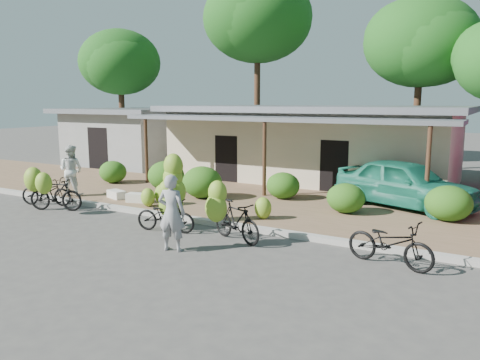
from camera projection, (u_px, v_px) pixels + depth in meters
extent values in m
plane|color=#44413F|center=(158.00, 241.00, 12.07)|extent=(100.00, 100.00, 0.00)
cube|color=#836046|center=(250.00, 202.00, 16.34)|extent=(60.00, 6.00, 0.12)
cube|color=#A8A399|center=(201.00, 221.00, 13.77)|extent=(60.00, 0.25, 0.15)
cube|color=beige|center=(313.00, 146.00, 21.24)|extent=(12.00, 6.00, 3.10)
cube|color=slate|center=(314.00, 109.00, 20.96)|extent=(13.00, 7.00, 0.25)
cube|color=black|center=(286.00, 163.00, 18.78)|extent=(1.40, 0.12, 2.20)
cube|color=slate|center=(275.00, 119.00, 17.58)|extent=(13.00, 2.00, 0.15)
cylinder|color=#49301D|center=(146.00, 152.00, 19.80)|extent=(0.14, 0.14, 2.85)
cylinder|color=#49301D|center=(264.00, 160.00, 17.06)|extent=(0.14, 0.14, 2.85)
cylinder|color=#49301D|center=(428.00, 172.00, 14.32)|extent=(0.14, 0.14, 2.85)
cube|color=gray|center=(131.00, 139.00, 26.63)|extent=(6.00, 5.00, 2.90)
cube|color=slate|center=(130.00, 111.00, 26.37)|extent=(7.00, 6.00, 0.25)
cube|color=black|center=(99.00, 148.00, 24.59)|extent=(1.40, 0.12, 2.20)
cylinder|color=#49301D|center=(122.00, 108.00, 29.28)|extent=(0.36, 0.36, 6.28)
ellipsoid|color=#164F13|center=(120.00, 62.00, 28.82)|extent=(4.98, 4.98, 3.98)
ellipsoid|color=#164F13|center=(117.00, 58.00, 29.27)|extent=(4.23, 4.23, 3.38)
cylinder|color=#49301D|center=(257.00, 87.00, 27.73)|extent=(0.36, 0.36, 8.78)
ellipsoid|color=#164F13|center=(258.00, 18.00, 27.08)|extent=(6.35, 6.35, 5.08)
ellipsoid|color=#164F13|center=(252.00, 15.00, 27.53)|extent=(5.40, 5.40, 4.32)
cylinder|color=#49301D|center=(417.00, 104.00, 23.92)|extent=(0.36, 0.36, 6.87)
ellipsoid|color=#164F13|center=(421.00, 42.00, 23.41)|extent=(5.64, 5.64, 4.51)
ellipsoid|color=#164F13|center=(412.00, 37.00, 23.86)|extent=(4.79, 4.79, 3.84)
ellipsoid|color=#204F12|center=(113.00, 172.00, 19.86)|extent=(1.20, 1.08, 0.94)
ellipsoid|color=#204F12|center=(166.00, 176.00, 18.19)|extent=(1.48, 1.33, 1.15)
ellipsoid|color=#204F12|center=(202.00, 182.00, 16.73)|extent=(1.46, 1.32, 1.14)
ellipsoid|color=#204F12|center=(283.00, 186.00, 16.64)|extent=(1.21, 1.09, 0.94)
ellipsoid|color=#204F12|center=(346.00, 198.00, 14.52)|extent=(1.19, 1.07, 0.93)
ellipsoid|color=#204F12|center=(448.00, 203.00, 13.52)|extent=(1.33, 1.19, 1.03)
imported|color=black|center=(46.00, 192.00, 16.09)|extent=(1.94, 1.22, 0.96)
ellipsoid|color=#73A529|center=(34.00, 179.00, 15.37)|extent=(0.66, 0.56, 0.83)
imported|color=black|center=(56.00, 194.00, 15.30)|extent=(1.86, 1.15, 1.08)
ellipsoid|color=#73A529|center=(44.00, 183.00, 14.59)|extent=(0.55, 0.47, 0.69)
imported|color=black|center=(166.00, 216.00, 12.84)|extent=(1.80, 0.94, 0.90)
ellipsoid|color=#73A529|center=(173.00, 204.00, 13.34)|extent=(0.64, 0.54, 0.80)
ellipsoid|color=#73A529|center=(176.00, 192.00, 13.24)|extent=(0.62, 0.52, 0.77)
ellipsoid|color=#73A529|center=(173.00, 178.00, 13.20)|extent=(0.58, 0.50, 0.73)
ellipsoid|color=#73A529|center=(173.00, 166.00, 13.14)|extent=(0.58, 0.49, 0.72)
ellipsoid|color=#73A529|center=(169.00, 205.00, 12.98)|extent=(0.58, 0.50, 0.73)
ellipsoid|color=#73A529|center=(167.00, 192.00, 12.93)|extent=(0.52, 0.44, 0.65)
imported|color=black|center=(236.00, 221.00, 11.95)|extent=(1.81, 1.07, 1.05)
ellipsoid|color=#73A529|center=(216.00, 208.00, 11.47)|extent=(0.57, 0.48, 0.71)
ellipsoid|color=#73A529|center=(218.00, 193.00, 11.44)|extent=(0.48, 0.41, 0.61)
imported|color=black|center=(390.00, 243.00, 10.15)|extent=(2.06, 1.09, 1.03)
ellipsoid|color=#73A529|center=(148.00, 197.00, 15.42)|extent=(0.49, 0.42, 0.61)
ellipsoid|color=#73A529|center=(163.00, 194.00, 15.65)|extent=(0.56, 0.48, 0.70)
ellipsoid|color=#73A529|center=(263.00, 208.00, 13.78)|extent=(0.52, 0.44, 0.65)
cube|color=beige|center=(139.00, 198.00, 16.10)|extent=(0.93, 0.61, 0.30)
cube|color=beige|center=(116.00, 194.00, 16.76)|extent=(0.83, 0.59, 0.28)
imported|color=gray|center=(172.00, 213.00, 11.12)|extent=(0.76, 0.59, 1.87)
imported|color=silver|center=(71.00, 170.00, 17.16)|extent=(1.06, 0.91, 1.86)
imported|color=#19745A|center=(405.00, 183.00, 15.27)|extent=(4.96, 3.31, 1.57)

